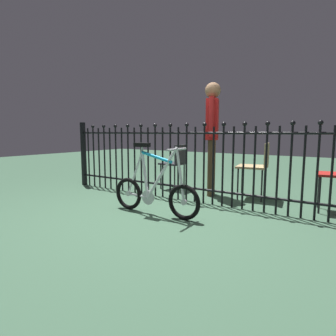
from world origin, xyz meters
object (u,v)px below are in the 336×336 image
Objects in this scene: chair_charcoal at (176,161)px; person_visitor at (212,128)px; bicycle at (154,191)px; chair_tan at (257,164)px.

chair_charcoal is 0.45× the size of person_visitor.
person_visitor is (0.72, -0.09, 0.57)m from chair_charcoal.
bicycle is 1.57m from person_visitor.
chair_tan is 1.41m from chair_charcoal.
bicycle reaches higher than chair_tan.
bicycle is 1.48× the size of chair_tan.
person_visitor is at bearing 85.08° from bicycle.
chair_tan is 0.88m from person_visitor.
chair_tan is at bearing 2.37° from chair_charcoal.
chair_tan is 1.07× the size of chair_charcoal.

